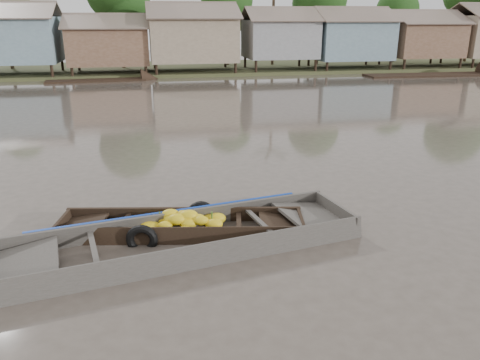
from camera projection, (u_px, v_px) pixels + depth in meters
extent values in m
plane|color=#4B423A|center=(217.00, 240.00, 9.28)|extent=(120.00, 120.00, 0.00)
cube|color=#384723|center=(160.00, 70.00, 39.88)|extent=(120.00, 12.00, 0.50)
cube|color=slate|center=(13.00, 40.00, 33.84)|extent=(6.20, 5.20, 3.20)
cube|color=brown|center=(3.00, 9.00, 31.87)|extent=(6.60, 3.02, 1.28)
cube|color=brown|center=(14.00, 10.00, 34.47)|extent=(6.60, 3.02, 1.28)
cube|color=brown|center=(109.00, 46.00, 35.22)|extent=(5.80, 4.60, 2.70)
cube|color=brown|center=(106.00, 21.00, 33.48)|extent=(6.20, 2.67, 1.14)
cube|color=brown|center=(108.00, 21.00, 35.79)|extent=(6.20, 2.67, 1.14)
cube|color=gray|center=(193.00, 39.00, 36.22)|extent=(6.50, 5.30, 3.30)
cube|color=brown|center=(194.00, 10.00, 34.21)|extent=(6.90, 3.08, 1.31)
cube|color=brown|center=(190.00, 11.00, 36.87)|extent=(6.90, 3.08, 1.31)
cube|color=gray|center=(280.00, 39.00, 37.52)|extent=(5.40, 4.70, 2.90)
cube|color=brown|center=(285.00, 14.00, 35.72)|extent=(5.80, 2.73, 1.17)
cube|color=brown|center=(276.00, 14.00, 38.07)|extent=(5.80, 2.73, 1.17)
cube|color=slate|center=(350.00, 40.00, 38.64)|extent=(6.00, 5.00, 3.10)
cube|color=brown|center=(359.00, 14.00, 36.74)|extent=(6.40, 2.90, 1.24)
cube|color=brown|center=(345.00, 14.00, 39.24)|extent=(6.40, 2.90, 1.24)
cube|color=brown|center=(421.00, 40.00, 39.84)|extent=(5.70, 4.90, 2.80)
cube|color=brown|center=(433.00, 17.00, 38.01)|extent=(6.10, 2.85, 1.21)
cube|color=brown|center=(415.00, 17.00, 40.46)|extent=(6.10, 2.85, 1.21)
cylinder|color=#473323|center=(8.00, 41.00, 37.82)|extent=(0.28, 0.28, 4.90)
sphere|color=black|center=(3.00, 4.00, 36.91)|extent=(4.20, 4.20, 4.20)
cylinder|color=#473323|center=(121.00, 32.00, 38.31)|extent=(0.28, 0.28, 6.30)
cylinder|color=#473323|center=(227.00, 37.00, 41.04)|extent=(0.28, 0.28, 5.25)
sphere|color=black|center=(227.00, 0.00, 40.06)|extent=(4.50, 4.50, 4.50)
cylinder|color=#473323|center=(318.00, 35.00, 41.52)|extent=(0.28, 0.28, 5.60)
cylinder|color=#473323|center=(394.00, 40.00, 44.07)|extent=(0.28, 0.28, 4.55)
sphere|color=black|center=(397.00, 10.00, 43.22)|extent=(3.90, 3.90, 3.90)
cylinder|color=#473323|center=(469.00, 28.00, 44.08)|extent=(0.28, 0.28, 6.65)
cylinder|color=#473323|center=(273.00, 20.00, 40.86)|extent=(0.24, 0.24, 8.00)
cube|color=black|center=(182.00, 235.00, 9.65)|extent=(4.97, 1.80, 0.08)
cube|color=black|center=(185.00, 217.00, 10.09)|extent=(4.93, 1.03, 0.46)
cube|color=black|center=(179.00, 239.00, 9.09)|extent=(4.93, 1.03, 0.46)
cube|color=black|center=(301.00, 226.00, 9.62)|extent=(0.25, 1.08, 0.44)
cube|color=black|center=(280.00, 224.00, 9.60)|extent=(1.00, 1.07, 0.18)
cube|color=black|center=(63.00, 228.00, 9.56)|extent=(0.25, 1.08, 0.44)
cube|color=black|center=(83.00, 225.00, 9.54)|extent=(1.00, 1.07, 0.18)
cube|color=black|center=(125.00, 223.00, 9.54)|extent=(0.29, 1.04, 0.05)
cube|color=black|center=(239.00, 223.00, 9.57)|extent=(0.29, 1.04, 0.05)
ellipsoid|color=yellow|center=(149.00, 231.00, 9.32)|extent=(0.44, 0.34, 0.24)
ellipsoid|color=yellow|center=(194.00, 217.00, 9.85)|extent=(0.38, 0.30, 0.21)
ellipsoid|color=yellow|center=(170.00, 215.00, 9.54)|extent=(0.42, 0.33, 0.23)
ellipsoid|color=yellow|center=(148.00, 227.00, 9.39)|extent=(0.44, 0.34, 0.25)
ellipsoid|color=yellow|center=(201.00, 221.00, 9.39)|extent=(0.35, 0.27, 0.19)
ellipsoid|color=yellow|center=(176.00, 217.00, 9.75)|extent=(0.36, 0.28, 0.20)
ellipsoid|color=yellow|center=(165.00, 226.00, 9.32)|extent=(0.34, 0.26, 0.19)
ellipsoid|color=yellow|center=(184.00, 221.00, 9.44)|extent=(0.40, 0.31, 0.22)
ellipsoid|color=yellow|center=(152.00, 227.00, 9.38)|extent=(0.39, 0.31, 0.22)
ellipsoid|color=yellow|center=(189.00, 224.00, 9.39)|extent=(0.38, 0.30, 0.21)
ellipsoid|color=yellow|center=(143.00, 222.00, 9.66)|extent=(0.40, 0.31, 0.22)
ellipsoid|color=yellow|center=(214.00, 224.00, 9.44)|extent=(0.41, 0.32, 0.23)
ellipsoid|color=yellow|center=(196.00, 217.00, 9.88)|extent=(0.37, 0.29, 0.20)
ellipsoid|color=yellow|center=(172.00, 218.00, 9.64)|extent=(0.39, 0.30, 0.22)
ellipsoid|color=yellow|center=(188.00, 216.00, 9.48)|extent=(0.45, 0.35, 0.25)
ellipsoid|color=yellow|center=(177.00, 219.00, 9.38)|extent=(0.42, 0.33, 0.23)
ellipsoid|color=yellow|center=(210.00, 219.00, 9.81)|extent=(0.38, 0.30, 0.21)
ellipsoid|color=yellow|center=(160.00, 218.00, 9.57)|extent=(0.44, 0.34, 0.25)
ellipsoid|color=yellow|center=(197.00, 219.00, 9.48)|extent=(0.41, 0.32, 0.23)
ellipsoid|color=yellow|center=(176.00, 217.00, 9.70)|extent=(0.39, 0.31, 0.22)
ellipsoid|color=yellow|center=(183.00, 215.00, 9.58)|extent=(0.34, 0.26, 0.19)
ellipsoid|color=yellow|center=(145.00, 224.00, 9.52)|extent=(0.44, 0.34, 0.25)
ellipsoid|color=yellow|center=(151.00, 231.00, 9.33)|extent=(0.43, 0.33, 0.24)
ellipsoid|color=yellow|center=(172.00, 220.00, 9.46)|extent=(0.41, 0.32, 0.23)
ellipsoid|color=yellow|center=(217.00, 219.00, 9.74)|extent=(0.43, 0.34, 0.24)
ellipsoid|color=yellow|center=(185.00, 231.00, 9.29)|extent=(0.36, 0.28, 0.20)
ellipsoid|color=yellow|center=(171.00, 215.00, 9.78)|extent=(0.35, 0.27, 0.19)
ellipsoid|color=yellow|center=(142.00, 234.00, 9.31)|extent=(0.35, 0.27, 0.20)
ellipsoid|color=yellow|center=(154.00, 219.00, 9.58)|extent=(0.38, 0.29, 0.21)
ellipsoid|color=yellow|center=(180.00, 217.00, 9.63)|extent=(0.42, 0.33, 0.23)
ellipsoid|color=yellow|center=(223.00, 232.00, 9.30)|extent=(0.37, 0.29, 0.20)
ellipsoid|color=yellow|center=(142.00, 228.00, 9.53)|extent=(0.34, 0.27, 0.19)
cylinder|color=#3F6626|center=(160.00, 216.00, 9.50)|extent=(0.04, 0.04, 0.16)
cylinder|color=#3F6626|center=(190.00, 216.00, 9.51)|extent=(0.04, 0.04, 0.16)
cylinder|color=#3F6626|center=(212.00, 215.00, 9.51)|extent=(0.04, 0.04, 0.16)
torus|color=black|center=(201.00, 215.00, 10.16)|extent=(0.65, 0.27, 0.63)
torus|color=black|center=(142.00, 240.00, 9.00)|extent=(0.64, 0.27, 0.62)
cube|color=#3B3732|center=(183.00, 252.00, 8.98)|extent=(6.92, 2.68, 0.08)
cube|color=#3B3732|center=(172.00, 224.00, 9.63)|extent=(6.83, 1.42, 0.55)
cube|color=#3B3732|center=(195.00, 260.00, 8.18)|extent=(6.83, 1.42, 0.55)
cube|color=#3B3732|center=(335.00, 215.00, 10.09)|extent=(0.37, 1.67, 0.52)
cube|color=#3B3732|center=(311.00, 216.00, 9.86)|extent=(1.42, 1.65, 0.22)
cube|color=#3B3732|center=(22.00, 264.00, 7.91)|extent=(1.42, 1.65, 0.22)
cube|color=#3B3732|center=(94.00, 250.00, 8.30)|extent=(0.40, 1.61, 0.05)
cube|color=#3B3732|center=(260.00, 222.00, 9.43)|extent=(0.40, 1.61, 0.05)
cube|color=#665E54|center=(183.00, 250.00, 8.97)|extent=(5.31, 2.25, 0.02)
cube|color=#0F3296|center=(171.00, 213.00, 9.61)|extent=(5.51, 1.11, 0.14)
torus|color=olive|center=(282.00, 238.00, 9.41)|extent=(0.39, 0.39, 0.06)
torus|color=olive|center=(282.00, 236.00, 9.40)|extent=(0.31, 0.31, 0.06)
cube|color=black|center=(429.00, 76.00, 35.93)|extent=(10.04, 2.55, 0.35)
cube|color=black|center=(96.00, 82.00, 32.71)|extent=(6.82, 1.99, 0.35)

